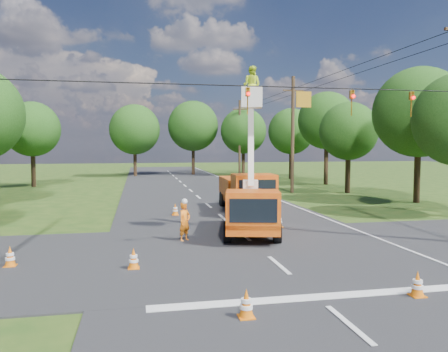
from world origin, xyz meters
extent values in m
plane|color=#224314|center=(0.00, 20.00, 0.00)|extent=(140.00, 140.00, 0.00)
cube|color=black|center=(0.00, 20.00, 0.00)|extent=(12.00, 100.00, 0.06)
cube|color=black|center=(0.00, 2.00, 0.00)|extent=(56.00, 10.00, 0.07)
cube|color=silver|center=(0.00, -3.20, 0.00)|extent=(9.00, 0.45, 0.02)
cube|color=silver|center=(5.60, 20.00, 0.00)|extent=(0.12, 90.00, 0.02)
cube|color=orange|center=(0.46, 5.42, 0.71)|extent=(3.49, 6.29, 0.45)
cube|color=orange|center=(-0.03, 3.35, 1.49)|extent=(2.51, 2.14, 1.49)
cube|color=black|center=(-0.22, 2.53, 1.54)|extent=(1.85, 0.49, 0.94)
cube|color=orange|center=(0.64, 6.19, 1.34)|extent=(3.11, 4.10, 0.99)
cylinder|color=black|center=(-0.98, 3.83, 0.46)|extent=(0.52, 0.96, 0.91)
cylinder|color=black|center=(1.04, 3.35, 0.46)|extent=(0.52, 0.96, 0.91)
cylinder|color=black|center=(-0.12, 7.49, 0.46)|extent=(0.52, 0.96, 0.91)
cylinder|color=black|center=(1.91, 7.01, 0.46)|extent=(0.52, 0.96, 0.91)
cube|color=silver|center=(0.89, 7.25, 2.08)|extent=(0.89, 0.89, 0.55)
cube|color=silver|center=(0.77, 6.72, 4.26)|extent=(0.57, 1.35, 4.30)
cube|color=silver|center=(0.53, 5.71, 6.29)|extent=(1.13, 1.13, 0.94)
imported|color=#C6E526|center=(0.53, 5.71, 6.83)|extent=(1.09, 1.06, 1.78)
cube|color=orange|center=(1.96, 12.50, 0.79)|extent=(2.69, 6.64, 0.49)
cube|color=orange|center=(1.86, 10.16, 1.64)|extent=(2.48, 1.96, 1.64)
cube|color=black|center=(1.82, 9.23, 1.69)|extent=(2.07, 0.16, 1.04)
cube|color=orange|center=(2.00, 13.37, 1.47)|extent=(2.74, 4.14, 1.09)
cylinder|color=black|center=(0.72, 10.48, 0.50)|extent=(0.39, 1.02, 1.00)
cylinder|color=black|center=(3.01, 10.38, 0.50)|extent=(0.39, 1.02, 1.00)
cylinder|color=black|center=(0.91, 14.62, 0.50)|extent=(0.39, 1.02, 1.00)
cylinder|color=black|center=(3.20, 14.52, 0.50)|extent=(0.39, 1.02, 1.00)
imported|color=orange|center=(-2.72, 4.52, 0.84)|extent=(0.73, 0.71, 1.69)
imported|color=black|center=(4.95, 27.53, 0.61)|extent=(2.59, 3.87, 1.22)
cone|color=orange|center=(-2.18, -4.14, 0.38)|extent=(0.36, 0.36, 0.70)
cube|color=orange|center=(-2.18, -4.14, 0.04)|extent=(0.38, 0.38, 0.04)
cylinder|color=white|center=(-2.18, -4.14, 0.44)|extent=(0.26, 0.26, 0.09)
cylinder|color=white|center=(-2.18, -4.14, 0.29)|extent=(0.31, 0.31, 0.09)
cone|color=orange|center=(2.71, -3.62, 0.38)|extent=(0.36, 0.36, 0.70)
cube|color=orange|center=(2.71, -3.62, 0.04)|extent=(0.38, 0.38, 0.04)
cylinder|color=white|center=(2.71, -3.62, 0.44)|extent=(0.26, 0.26, 0.09)
cylinder|color=white|center=(2.71, -3.62, 0.29)|extent=(0.31, 0.31, 0.09)
cone|color=orange|center=(2.21, 6.66, 0.38)|extent=(0.36, 0.36, 0.70)
cube|color=orange|center=(2.21, 6.66, 0.04)|extent=(0.38, 0.38, 0.04)
cylinder|color=white|center=(2.21, 6.66, 0.44)|extent=(0.26, 0.26, 0.09)
cylinder|color=white|center=(2.21, 6.66, 0.29)|extent=(0.31, 0.31, 0.09)
cone|color=orange|center=(1.42, 11.15, 0.38)|extent=(0.36, 0.36, 0.70)
cube|color=orange|center=(1.42, 11.15, 0.04)|extent=(0.38, 0.38, 0.04)
cylinder|color=white|center=(1.42, 11.15, 0.44)|extent=(0.26, 0.26, 0.09)
cylinder|color=white|center=(1.42, 11.15, 0.29)|extent=(0.31, 0.31, 0.09)
cone|color=orange|center=(-4.83, 0.59, 0.38)|extent=(0.36, 0.36, 0.70)
cube|color=orange|center=(-4.83, 0.59, 0.04)|extent=(0.38, 0.38, 0.04)
cylinder|color=white|center=(-4.83, 0.59, 0.44)|extent=(0.26, 0.26, 0.09)
cylinder|color=white|center=(-4.83, 0.59, 0.29)|extent=(0.31, 0.31, 0.09)
cone|color=orange|center=(-8.91, 1.67, 0.38)|extent=(0.36, 0.36, 0.70)
cube|color=orange|center=(-8.91, 1.67, 0.04)|extent=(0.38, 0.38, 0.04)
cylinder|color=white|center=(-8.91, 1.67, 0.44)|extent=(0.26, 0.26, 0.09)
cylinder|color=white|center=(-8.91, 1.67, 0.29)|extent=(0.31, 0.31, 0.09)
cone|color=orange|center=(3.67, 16.97, 0.38)|extent=(0.36, 0.36, 0.70)
cube|color=orange|center=(3.67, 16.97, 0.04)|extent=(0.38, 0.38, 0.04)
cylinder|color=white|center=(3.67, 16.97, 0.44)|extent=(0.26, 0.26, 0.09)
cylinder|color=white|center=(3.67, 16.97, 0.29)|extent=(0.31, 0.31, 0.09)
cone|color=orange|center=(-2.54, 11.48, 0.38)|extent=(0.36, 0.36, 0.70)
cube|color=orange|center=(-2.54, 11.48, 0.04)|extent=(0.38, 0.38, 0.04)
cylinder|color=white|center=(-2.54, 11.48, 0.44)|extent=(0.26, 0.26, 0.09)
cylinder|color=white|center=(-2.54, 11.48, 0.29)|extent=(0.31, 0.31, 0.09)
cylinder|color=#4C3823|center=(8.50, 22.00, 5.00)|extent=(0.30, 0.30, 10.00)
cube|color=#4C3823|center=(8.50, 22.00, 8.80)|extent=(1.80, 0.12, 0.12)
cylinder|color=#4C3823|center=(8.50, 42.00, 5.00)|extent=(0.30, 0.30, 10.00)
cube|color=#4C3823|center=(8.50, 42.00, 8.80)|extent=(1.80, 0.12, 0.12)
cylinder|color=black|center=(-0.50, 2.00, 6.30)|extent=(18.00, 0.04, 0.04)
cube|color=#AA7414|center=(1.60, 2.00, 5.85)|extent=(0.60, 0.05, 0.60)
imported|color=#AA7414|center=(-0.60, 2.00, 5.75)|extent=(0.16, 0.20, 1.00)
sphere|color=#FF0C0C|center=(-0.60, 1.88, 6.00)|extent=(0.14, 0.14, 0.14)
imported|color=#AA7414|center=(3.60, 2.00, 5.75)|extent=(0.16, 0.20, 1.00)
sphere|color=#FF0C0C|center=(3.60, 1.88, 6.00)|extent=(0.14, 0.14, 0.14)
imported|color=#AA7414|center=(6.20, 2.00, 5.75)|extent=(0.16, 0.20, 1.00)
sphere|color=#FF0C0C|center=(6.20, 1.88, 6.00)|extent=(0.14, 0.14, 0.14)
cylinder|color=#382616|center=(-14.80, 32.00, 2.02)|extent=(0.44, 0.44, 4.05)
sphere|color=#194211|center=(-14.80, 32.00, 5.70)|extent=(5.40, 5.40, 5.40)
cylinder|color=#382616|center=(15.00, 14.00, 2.29)|extent=(0.44, 0.44, 4.58)
sphere|color=#194211|center=(15.00, 14.00, 6.45)|extent=(6.40, 6.40, 6.40)
cylinder|color=#382616|center=(13.20, 21.00, 1.89)|extent=(0.44, 0.44, 3.78)
sphere|color=#194211|center=(13.20, 21.00, 5.33)|extent=(5.00, 5.00, 5.00)
cylinder|color=#382616|center=(14.80, 29.00, 2.38)|extent=(0.44, 0.44, 4.75)
sphere|color=#194211|center=(14.80, 29.00, 6.70)|extent=(6.00, 6.00, 6.00)
cylinder|color=#382616|center=(13.80, 37.00, 2.07)|extent=(0.44, 0.44, 4.14)
sphere|color=#194211|center=(13.80, 37.00, 5.83)|extent=(5.60, 5.60, 5.60)
cylinder|color=#382616|center=(-5.00, 45.00, 2.20)|extent=(0.44, 0.44, 4.40)
sphere|color=#194211|center=(-5.00, 45.00, 6.20)|extent=(6.60, 6.60, 6.60)
cylinder|color=#382616|center=(3.00, 47.00, 2.42)|extent=(0.44, 0.44, 4.84)
sphere|color=#194211|center=(3.00, 47.00, 6.82)|extent=(7.00, 7.00, 7.00)
cylinder|color=#382616|center=(9.50, 44.00, 2.16)|extent=(0.44, 0.44, 4.31)
sphere|color=#194211|center=(9.50, 44.00, 6.08)|extent=(6.20, 6.20, 6.20)
camera|label=1|loc=(-4.65, -13.90, 4.09)|focal=35.00mm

